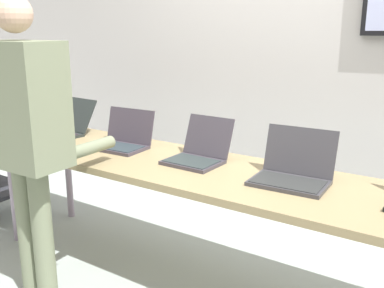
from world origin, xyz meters
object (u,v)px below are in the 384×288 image
(workbench, at_px, (223,180))
(laptop_station_2, at_px, (199,152))
(laptop_station_0, at_px, (62,127))
(laptop_station_3, at_px, (293,170))
(person, at_px, (26,128))
(laptop_station_1, at_px, (122,139))

(workbench, bearing_deg, laptop_station_2, 158.09)
(laptop_station_0, bearing_deg, laptop_station_2, -0.55)
(laptop_station_3, height_order, person, person)
(laptop_station_2, height_order, person, person)
(laptop_station_0, height_order, laptop_station_2, same)
(laptop_station_1, relative_size, laptop_station_3, 0.98)
(laptop_station_0, height_order, laptop_station_1, laptop_station_0)
(laptop_station_1, relative_size, person, 0.23)
(workbench, distance_m, laptop_station_1, 0.81)
(laptop_station_1, height_order, laptop_station_3, laptop_station_3)
(laptop_station_1, relative_size, laptop_station_2, 1.11)
(workbench, relative_size, laptop_station_3, 8.62)
(laptop_station_1, xyz_separation_m, laptop_station_2, (0.59, 0.01, 0.00))
(workbench, distance_m, laptop_station_0, 1.41)
(laptop_station_2, distance_m, laptop_station_3, 0.58)
(workbench, height_order, person, person)
(person, bearing_deg, laptop_station_0, 129.89)
(laptop_station_0, bearing_deg, person, -50.11)
(workbench, bearing_deg, laptop_station_1, 174.43)
(laptop_station_0, xyz_separation_m, laptop_station_2, (1.19, -0.01, 0.00))
(workbench, height_order, laptop_station_2, laptop_station_2)
(laptop_station_3, bearing_deg, laptop_station_1, 178.96)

